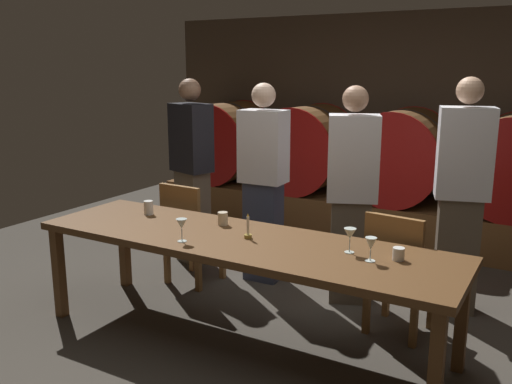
% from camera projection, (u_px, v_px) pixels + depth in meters
% --- Properties ---
extents(ground_plane, '(8.10, 8.10, 0.00)m').
position_uv_depth(ground_plane, '(289.00, 339.00, 3.82)').
color(ground_plane, '#3F3A33').
extents(back_wall, '(6.23, 0.24, 2.41)m').
position_uv_depth(back_wall, '(417.00, 123.00, 6.22)').
color(back_wall, '#473A2D').
rests_on(back_wall, ground).
extents(barrel_shelf, '(5.61, 0.90, 0.42)m').
position_uv_depth(barrel_shelf, '(398.00, 220.00, 5.97)').
color(barrel_shelf, brown).
rests_on(barrel_shelf, ground).
extents(wine_barrel_far_left, '(0.98, 0.90, 0.98)m').
position_uv_depth(wine_barrel_far_left, '(227.00, 142.00, 6.89)').
color(wine_barrel_far_left, brown).
rests_on(wine_barrel_far_left, barrel_shelf).
extents(wine_barrel_left, '(0.98, 0.90, 0.98)m').
position_uv_depth(wine_barrel_left, '(307.00, 148.00, 6.35)').
color(wine_barrel_left, brown).
rests_on(wine_barrel_left, barrel_shelf).
extents(wine_barrel_center, '(0.98, 0.90, 0.98)m').
position_uv_depth(wine_barrel_center, '(402.00, 156.00, 5.82)').
color(wine_barrel_center, brown).
rests_on(wine_barrel_center, barrel_shelf).
extents(dining_table, '(2.88, 0.81, 0.73)m').
position_uv_depth(dining_table, '(240.00, 247.00, 3.65)').
color(dining_table, brown).
rests_on(dining_table, ground).
extents(chair_left, '(0.42, 0.42, 0.88)m').
position_uv_depth(chair_left, '(189.00, 229.00, 4.68)').
color(chair_left, brown).
rests_on(chair_left, ground).
extents(chair_right, '(0.44, 0.44, 0.88)m').
position_uv_depth(chair_right, '(398.00, 268.00, 3.77)').
color(chair_right, brown).
rests_on(chair_right, ground).
extents(guest_far_left, '(0.43, 0.34, 1.72)m').
position_uv_depth(guest_far_left, '(192.00, 171.00, 5.13)').
color(guest_far_left, brown).
rests_on(guest_far_left, ground).
extents(guest_center_left, '(0.39, 0.25, 1.70)m').
position_uv_depth(guest_center_left, '(263.00, 182.00, 4.70)').
color(guest_center_left, '#33384C').
rests_on(guest_center_left, ground).
extents(guest_center_right, '(0.44, 0.37, 1.69)m').
position_uv_depth(guest_center_right, '(352.00, 195.00, 4.25)').
color(guest_center_right, brown).
rests_on(guest_center_right, ground).
extents(guest_far_right, '(0.43, 0.34, 1.76)m').
position_uv_depth(guest_far_right, '(461.00, 196.00, 4.07)').
color(guest_far_right, brown).
rests_on(guest_far_right, ground).
extents(candle_center, '(0.05, 0.05, 0.17)m').
position_uv_depth(candle_center, '(248.00, 232.00, 3.63)').
color(candle_center, olive).
rests_on(candle_center, dining_table).
extents(wine_glass_left, '(0.07, 0.07, 0.15)m').
position_uv_depth(wine_glass_left, '(182.00, 225.00, 3.54)').
color(wine_glass_left, silver).
rests_on(wine_glass_left, dining_table).
extents(wine_glass_center, '(0.08, 0.08, 0.15)m').
position_uv_depth(wine_glass_center, '(350.00, 235.00, 3.33)').
color(wine_glass_center, silver).
rests_on(wine_glass_center, dining_table).
extents(wine_glass_right, '(0.07, 0.07, 0.14)m').
position_uv_depth(wine_glass_right, '(371.00, 245.00, 3.19)').
color(wine_glass_right, silver).
rests_on(wine_glass_right, dining_table).
extents(cup_left, '(0.07, 0.07, 0.11)m').
position_uv_depth(cup_left, '(149.00, 208.00, 4.21)').
color(cup_left, white).
rests_on(cup_left, dining_table).
extents(cup_center, '(0.07, 0.07, 0.09)m').
position_uv_depth(cup_center, '(223.00, 219.00, 3.93)').
color(cup_center, beige).
rests_on(cup_center, dining_table).
extents(cup_right, '(0.07, 0.07, 0.08)m').
position_uv_depth(cup_right, '(399.00, 254.00, 3.22)').
color(cup_right, white).
rests_on(cup_right, dining_table).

